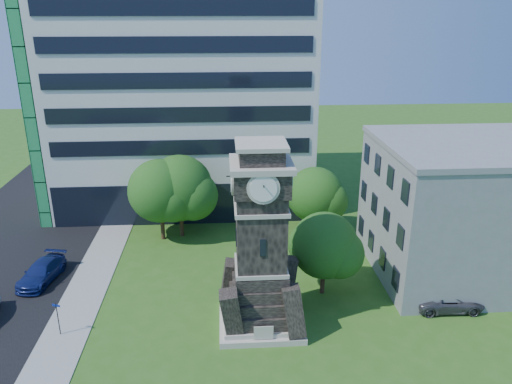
{
  "coord_description": "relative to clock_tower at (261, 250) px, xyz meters",
  "views": [
    {
      "loc": [
        0.82,
        -25.92,
        19.47
      ],
      "look_at": [
        2.99,
        6.36,
        7.56
      ],
      "focal_mm": 35.0,
      "sensor_mm": 36.0,
      "label": 1
    }
  ],
  "objects": [
    {
      "name": "ground",
      "position": [
        -3.0,
        -2.0,
        -5.28
      ],
      "size": [
        160.0,
        160.0,
        0.0
      ],
      "primitive_type": "plane",
      "color": "#2F5E1B",
      "rests_on": "ground"
    },
    {
      "name": "sidewalk",
      "position": [
        -12.5,
        3.0,
        -5.25
      ],
      "size": [
        3.0,
        70.0,
        0.06
      ],
      "primitive_type": "cube",
      "color": "gray",
      "rests_on": "ground"
    },
    {
      "name": "clock_tower",
      "position": [
        0.0,
        0.0,
        0.0
      ],
      "size": [
        5.4,
        5.4,
        12.22
      ],
      "color": "beige",
      "rests_on": "ground"
    },
    {
      "name": "office_tall",
      "position": [
        -6.2,
        23.84,
        8.94
      ],
      "size": [
        26.2,
        15.11,
        28.6
      ],
      "color": "silver",
      "rests_on": "ground"
    },
    {
      "name": "office_low",
      "position": [
        16.97,
        6.0,
        -0.07
      ],
      "size": [
        15.2,
        12.2,
        10.4
      ],
      "color": "gray",
      "rests_on": "ground"
    },
    {
      "name": "car_street_north",
      "position": [
        -16.17,
        6.42,
        -4.55
      ],
      "size": [
        2.94,
        5.33,
        1.46
      ],
      "primitive_type": "imported",
      "rotation": [
        0.0,
        0.0,
        -0.18
      ],
      "color": "navy",
      "rests_on": "ground"
    },
    {
      "name": "car_east_lot",
      "position": [
        12.99,
        0.66,
        -4.62
      ],
      "size": [
        4.79,
        2.29,
        1.32
      ],
      "primitive_type": "imported",
      "rotation": [
        0.0,
        0.0,
        1.55
      ],
      "color": "#4A4A4F",
      "rests_on": "ground"
    },
    {
      "name": "park_bench",
      "position": [
        1.64,
        -1.74,
        -4.82
      ],
      "size": [
        1.69,
        0.45,
        0.87
      ],
      "rotation": [
        0.0,
        0.0,
        0.12
      ],
      "color": "black",
      "rests_on": "ground"
    },
    {
      "name": "street_sign",
      "position": [
        -12.79,
        -0.55,
        -3.84
      ],
      "size": [
        0.55,
        0.06,
        2.3
      ],
      "rotation": [
        0.0,
        0.0,
        -0.36
      ],
      "color": "black",
      "rests_on": "ground"
    },
    {
      "name": "tree_nw",
      "position": [
        -7.7,
        13.27,
        -0.86
      ],
      "size": [
        6.13,
        5.57,
        7.39
      ],
      "rotation": [
        0.0,
        0.0,
        0.35
      ],
      "color": "#332114",
      "rests_on": "ground"
    },
    {
      "name": "tree_nc",
      "position": [
        -6.05,
        13.82,
        -0.84
      ],
      "size": [
        6.48,
        5.89,
        7.57
      ],
      "rotation": [
        0.0,
        0.0,
        0.12
      ],
      "color": "#332114",
      "rests_on": "ground"
    },
    {
      "name": "tree_ne",
      "position": [
        6.0,
        13.57,
        -1.65
      ],
      "size": [
        5.53,
        5.03,
        6.3
      ],
      "rotation": [
        0.0,
        0.0,
        0.13
      ],
      "color": "#332114",
      "rests_on": "ground"
    },
    {
      "name": "tree_east",
      "position": [
        4.82,
        3.34,
        -1.62
      ],
      "size": [
        5.24,
        4.76,
        6.2
      ],
      "rotation": [
        0.0,
        0.0,
        -0.08
      ],
      "color": "#332114",
      "rests_on": "ground"
    }
  ]
}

